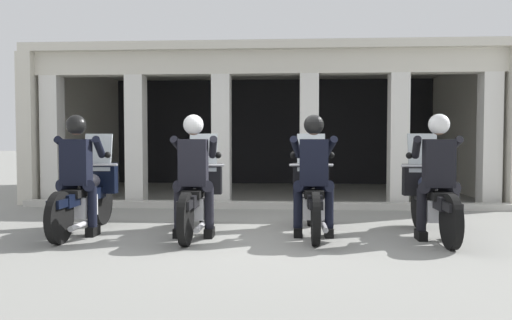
# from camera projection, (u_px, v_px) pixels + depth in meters

# --- Properties ---
(ground_plane) EXTENTS (80.00, 80.00, 0.00)m
(ground_plane) POSITION_uv_depth(u_px,v_px,m) (265.00, 205.00, 9.61)
(ground_plane) COLOR gray
(station_building) EXTENTS (9.48, 5.27, 3.09)m
(station_building) POSITION_uv_depth(u_px,v_px,m) (270.00, 110.00, 12.18)
(station_building) COLOR black
(station_building) RESTS_ON ground
(kerb_strip) EXTENTS (8.98, 0.24, 0.12)m
(kerb_strip) POSITION_uv_depth(u_px,v_px,m) (264.00, 205.00, 9.18)
(kerb_strip) COLOR #B7B5AD
(kerb_strip) RESTS_ON ground
(motorcycle_far_left) EXTENTS (0.62, 2.04, 1.35)m
(motorcycle_far_left) POSITION_uv_depth(u_px,v_px,m) (86.00, 195.00, 6.88)
(motorcycle_far_left) COLOR black
(motorcycle_far_left) RESTS_ON ground
(police_officer_far_left) EXTENTS (0.63, 0.61, 1.58)m
(police_officer_far_left) POSITION_uv_depth(u_px,v_px,m) (77.00, 164.00, 6.58)
(police_officer_far_left) COLOR black
(police_officer_far_left) RESTS_ON ground
(motorcycle_center_left) EXTENTS (0.62, 2.04, 1.35)m
(motorcycle_center_left) POSITION_uv_depth(u_px,v_px,m) (198.00, 196.00, 6.78)
(motorcycle_center_left) COLOR black
(motorcycle_center_left) RESTS_ON ground
(police_officer_center_left) EXTENTS (0.63, 0.61, 1.58)m
(police_officer_center_left) POSITION_uv_depth(u_px,v_px,m) (194.00, 165.00, 6.48)
(police_officer_center_left) COLOR black
(police_officer_center_left) RESTS_ON ground
(motorcycle_center_right) EXTENTS (0.62, 2.04, 1.35)m
(motorcycle_center_right) POSITION_uv_depth(u_px,v_px,m) (312.00, 196.00, 6.81)
(motorcycle_center_right) COLOR black
(motorcycle_center_right) RESTS_ON ground
(police_officer_center_right) EXTENTS (0.63, 0.61, 1.58)m
(police_officer_center_right) POSITION_uv_depth(u_px,v_px,m) (314.00, 165.00, 6.50)
(police_officer_center_right) COLOR black
(police_officer_center_right) RESTS_ON ground
(motorcycle_far_right) EXTENTS (0.62, 2.04, 1.35)m
(motorcycle_far_right) POSITION_uv_depth(u_px,v_px,m) (431.00, 198.00, 6.59)
(motorcycle_far_right) COLOR black
(motorcycle_far_right) RESTS_ON ground
(police_officer_far_right) EXTENTS (0.63, 0.61, 1.58)m
(police_officer_far_right) POSITION_uv_depth(u_px,v_px,m) (438.00, 166.00, 6.28)
(police_officer_far_right) COLOR black
(police_officer_far_right) RESTS_ON ground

